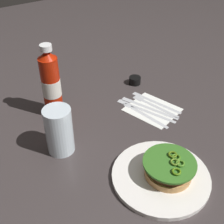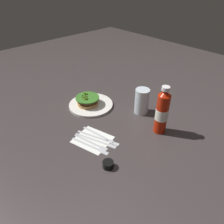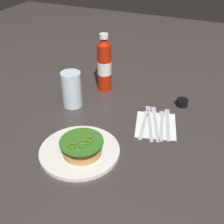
# 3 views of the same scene
# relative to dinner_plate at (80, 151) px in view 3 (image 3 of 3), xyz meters

# --- Properties ---
(ground_plane) EXTENTS (3.00, 3.00, 0.00)m
(ground_plane) POSITION_rel_dinner_plate_xyz_m (0.13, -0.08, -0.01)
(ground_plane) COLOR #3A3333
(dinner_plate) EXTENTS (0.25, 0.25, 0.01)m
(dinner_plate) POSITION_rel_dinner_plate_xyz_m (0.00, 0.00, 0.00)
(dinner_plate) COLOR white
(dinner_plate) RESTS_ON ground_plane
(burger_sandwich) EXTENTS (0.13, 0.13, 0.05)m
(burger_sandwich) POSITION_rel_dinner_plate_xyz_m (-0.01, -0.01, 0.03)
(burger_sandwich) COLOR tan
(burger_sandwich) RESTS_ON dinner_plate
(ketchup_bottle) EXTENTS (0.06, 0.06, 0.24)m
(ketchup_bottle) POSITION_rel_dinner_plate_xyz_m (0.41, 0.10, 0.11)
(ketchup_bottle) COLOR #B61D07
(ketchup_bottle) RESTS_ON ground_plane
(water_glass) EXTENTS (0.08, 0.08, 0.14)m
(water_glass) POSITION_rel_dinner_plate_xyz_m (0.24, 0.16, 0.06)
(water_glass) COLOR silver
(water_glass) RESTS_ON ground_plane
(condiment_cup) EXTENTS (0.04, 0.04, 0.03)m
(condiment_cup) POSITION_rel_dinner_plate_xyz_m (0.41, -0.23, 0.01)
(condiment_cup) COLOR black
(condiment_cup) RESTS_ON ground_plane
(napkin) EXTENTS (0.19, 0.18, 0.00)m
(napkin) POSITION_rel_dinner_plate_xyz_m (0.24, -0.18, -0.00)
(napkin) COLOR white
(napkin) RESTS_ON ground_plane
(table_knife) EXTENTS (0.19, 0.07, 0.00)m
(table_knife) POSITION_rel_dinner_plate_xyz_m (0.27, -0.21, -0.00)
(table_knife) COLOR silver
(table_knife) RESTS_ON napkin
(fork_utensil) EXTENTS (0.18, 0.06, 0.00)m
(fork_utensil) POSITION_rel_dinner_plate_xyz_m (0.26, -0.19, -0.00)
(fork_utensil) COLOR silver
(fork_utensil) RESTS_ON napkin
(steak_knife) EXTENTS (0.21, 0.09, 0.00)m
(steak_knife) POSITION_rel_dinner_plate_xyz_m (0.26, -0.17, -0.00)
(steak_knife) COLOR silver
(steak_knife) RESTS_ON napkin
(butter_knife) EXTENTS (0.21, 0.09, 0.00)m
(butter_knife) POSITION_rel_dinner_plate_xyz_m (0.26, -0.15, -0.00)
(butter_knife) COLOR silver
(butter_knife) RESTS_ON napkin
(spoon_utensil) EXTENTS (0.19, 0.05, 0.00)m
(spoon_utensil) POSITION_rel_dinner_plate_xyz_m (0.26, -0.13, -0.00)
(spoon_utensil) COLOR silver
(spoon_utensil) RESTS_ON napkin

